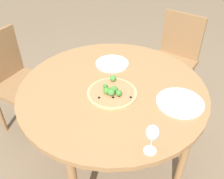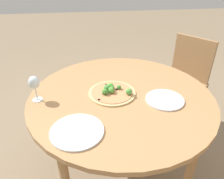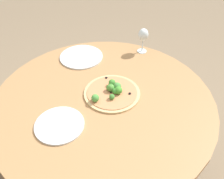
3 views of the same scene
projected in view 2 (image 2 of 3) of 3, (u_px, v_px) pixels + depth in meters
name	position (u px, v px, depth m)	size (l,w,h in m)	color
ground_plane	(119.00, 173.00, 1.78)	(12.00, 12.00, 0.00)	#847056
dining_table	(121.00, 104.00, 1.42)	(1.17, 1.17, 0.76)	#A87A4C
chair_2	(183.00, 80.00, 2.10)	(0.56, 0.56, 0.89)	#997047
pizza	(112.00, 92.00, 1.39)	(0.30, 0.30, 0.06)	tan
wine_glass	(34.00, 83.00, 1.27)	(0.06, 0.06, 0.16)	silver
plate_near	(77.00, 131.00, 1.09)	(0.27, 0.27, 0.01)	silver
plate_far	(165.00, 100.00, 1.33)	(0.23, 0.23, 0.01)	silver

